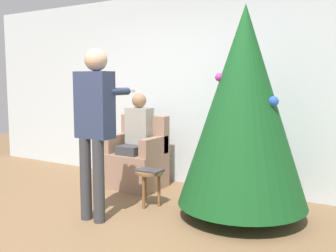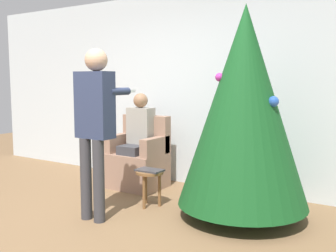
# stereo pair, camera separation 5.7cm
# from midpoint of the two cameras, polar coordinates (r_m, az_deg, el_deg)

# --- Properties ---
(ground_plane) EXTENTS (14.00, 14.00, 0.00)m
(ground_plane) POSITION_cam_midpoint_polar(r_m,az_deg,el_deg) (4.03, -13.27, -14.96)
(ground_plane) COLOR brown
(wall_back) EXTENTS (8.00, 0.06, 2.70)m
(wall_back) POSITION_cam_midpoint_polar(r_m,az_deg,el_deg) (5.55, 2.88, 5.37)
(wall_back) COLOR silver
(wall_back) RESTS_ON ground_plane
(christmas_tree) EXTENTS (1.37, 1.37, 2.25)m
(christmas_tree) POSITION_cam_midpoint_polar(r_m,az_deg,el_deg) (4.18, 10.54, 2.83)
(christmas_tree) COLOR brown
(christmas_tree) RESTS_ON ground_plane
(armchair) EXTENTS (0.73, 0.60, 0.98)m
(armchair) POSITION_cam_midpoint_polar(r_m,az_deg,el_deg) (5.48, -4.80, -5.06)
(armchair) COLOR #93705B
(armchair) RESTS_ON ground_plane
(person_seated) EXTENTS (0.36, 0.46, 1.30)m
(person_seated) POSITION_cam_midpoint_polar(r_m,az_deg,el_deg) (5.40, -4.98, -1.39)
(person_seated) COLOR #38383D
(person_seated) RESTS_ON ground_plane
(person_standing) EXTENTS (0.42, 0.57, 1.80)m
(person_standing) POSITION_cam_midpoint_polar(r_m,az_deg,el_deg) (4.15, -10.99, 1.17)
(person_standing) COLOR #38383D
(person_standing) RESTS_ON ground_plane
(side_stool) EXTENTS (0.33, 0.33, 0.42)m
(side_stool) POSITION_cam_midpoint_polar(r_m,az_deg,el_deg) (4.63, -3.11, -7.55)
(side_stool) COLOR brown
(side_stool) RESTS_ON ground_plane
(laptop) EXTENTS (0.31, 0.20, 0.02)m
(laptop) POSITION_cam_midpoint_polar(r_m,az_deg,el_deg) (4.60, -3.12, -6.43)
(laptop) COLOR #38383D
(laptop) RESTS_ON side_stool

